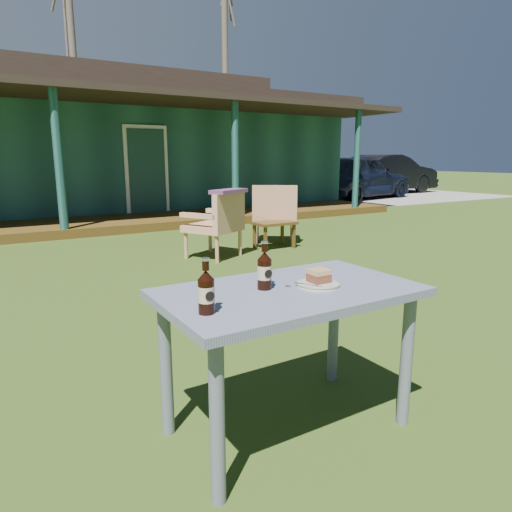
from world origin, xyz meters
TOP-DOWN VIEW (x-y plane):
  - ground at (0.00, 0.00)m, footprint 80.00×80.00m
  - pavilion at (-0.00, 9.39)m, footprint 15.80×8.30m
  - gravel_strip at (10.50, 8.50)m, footprint 9.00×6.00m
  - tree_mid at (3.00, 18.50)m, footprint 0.28×0.28m
  - tree_right at (9.50, 17.00)m, footprint 0.28×0.28m
  - car_near at (9.48, 7.82)m, footprint 4.47×2.48m
  - car_far at (12.06, 8.99)m, footprint 4.46×1.81m
  - cafe_table at (0.00, -1.60)m, footprint 1.20×0.70m
  - plate at (0.14, -1.63)m, footprint 0.20×0.20m
  - cake_slice at (0.16, -1.62)m, footprint 0.09×0.09m
  - fork at (0.08, -1.64)m, footprint 0.07×0.13m
  - cola_bottle_near at (-0.10, -1.55)m, footprint 0.07×0.07m
  - cola_bottle_far at (-0.48, -1.71)m, footprint 0.07×0.07m
  - bottle_cap at (0.00, -1.58)m, footprint 0.03×0.03m
  - armchair_left at (1.51, 2.13)m, footprint 0.85×0.84m
  - armchair_right at (2.75, 2.64)m, footprint 0.92×0.90m
  - floral_throw at (1.59, 1.98)m, footprint 0.63×0.47m
  - side_table at (2.51, 2.29)m, footprint 0.60×0.40m

SIDE VIEW (x-z plane):
  - ground at x=0.00m, z-range 0.00..0.00m
  - gravel_strip at x=10.50m, z-range 0.00..0.02m
  - side_table at x=2.51m, z-range 0.14..0.54m
  - armchair_left at x=1.51m, z-range 0.05..0.93m
  - armchair_right at x=2.75m, z-range 0.06..0.97m
  - cafe_table at x=0.00m, z-range 0.26..0.98m
  - car_near at x=9.48m, z-range 0.00..1.44m
  - car_far at x=12.06m, z-range 0.00..1.44m
  - bottle_cap at x=0.00m, z-range 0.72..0.73m
  - plate at x=0.14m, z-range 0.72..0.74m
  - fork at x=0.08m, z-range 0.73..0.74m
  - cake_slice at x=0.16m, z-range 0.73..0.80m
  - cola_bottle_far at x=-0.48m, z-range 0.70..0.92m
  - cola_bottle_near at x=-0.10m, z-range 0.70..0.92m
  - floral_throw at x=1.59m, z-range 0.87..0.92m
  - pavilion at x=0.00m, z-range -0.12..3.33m
  - tree_mid at x=3.00m, z-range 0.00..9.50m
  - tree_right at x=9.50m, z-range 0.00..11.00m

